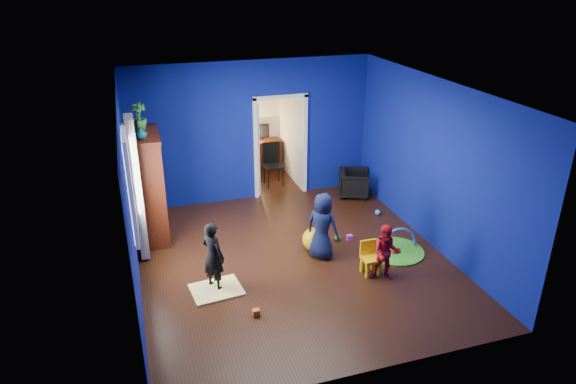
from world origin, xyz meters
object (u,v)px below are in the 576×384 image
object	(u,v)px
tv_armoire	(147,187)
play_mat	(395,251)
folding_chair	(273,165)
child_navy	(322,226)
crt_tv	(149,185)
study_desk	(263,155)
toddler_red	(386,253)
vase	(141,133)
armchair	(354,183)
kid_chair	(371,260)
child_black	(213,256)
hopper_ball	(314,239)

from	to	relation	value
tv_armoire	play_mat	bearing A→B (deg)	-24.95
tv_armoire	folding_chair	bearing A→B (deg)	31.46
tv_armoire	child_navy	bearing A→B (deg)	-30.71
crt_tv	study_desk	size ratio (longest dim) A/B	0.80
toddler_red	play_mat	distance (m)	1.01
play_mat	vase	bearing A→B (deg)	158.71
armchair	tv_armoire	size ratio (longest dim) A/B	0.32
play_mat	study_desk	distance (m)	4.69
toddler_red	study_desk	bearing A→B (deg)	118.46
tv_armoire	play_mat	size ratio (longest dim) A/B	1.98
child_navy	crt_tv	xyz separation A→B (m)	(-2.66, 1.60, 0.44)
armchair	kid_chair	size ratio (longest dim) A/B	1.27
toddler_red	kid_chair	size ratio (longest dim) A/B	1.87
tv_armoire	play_mat	world-z (taller)	tv_armoire
child_black	study_desk	bearing A→B (deg)	-59.00
kid_chair	vase	bearing A→B (deg)	148.03
tv_armoire	study_desk	size ratio (longest dim) A/B	2.23
vase	folding_chair	distance (m)	3.80
kid_chair	folding_chair	world-z (taller)	folding_chair
vase	armchair	bearing A→B (deg)	11.64
hopper_ball	folding_chair	bearing A→B (deg)	87.13
child_navy	vase	world-z (taller)	vase
child_black	hopper_ball	world-z (taller)	child_black
armchair	folding_chair	world-z (taller)	folding_chair
crt_tv	play_mat	world-z (taller)	crt_tv
child_navy	toddler_red	size ratio (longest dim) A/B	1.24
armchair	study_desk	world-z (taller)	study_desk
vase	crt_tv	distance (m)	1.08
child_navy	kid_chair	bearing A→B (deg)	173.44
tv_armoire	hopper_ball	distance (m)	3.07
tv_armoire	child_black	bearing A→B (deg)	-67.88
child_navy	vase	distance (m)	3.34
tv_armoire	crt_tv	distance (m)	0.06
hopper_ball	play_mat	world-z (taller)	hopper_ball
armchair	play_mat	distance (m)	2.46
study_desk	crt_tv	bearing A→B (deg)	-135.92
play_mat	study_desk	xyz separation A→B (m)	(-1.17, 4.52, 0.36)
hopper_ball	crt_tv	bearing A→B (deg)	152.59
child_black	study_desk	distance (m)	5.06
vase	folding_chair	xyz separation A→B (m)	(2.80, 2.01, -1.60)
toddler_red	hopper_ball	xyz separation A→B (m)	(-0.75, 1.19, -0.26)
child_navy	tv_armoire	world-z (taller)	tv_armoire
child_black	play_mat	bearing A→B (deg)	-123.46
crt_tv	play_mat	size ratio (longest dim) A/B	0.71
study_desk	vase	bearing A→B (deg)	-133.29
hopper_ball	play_mat	distance (m)	1.43
play_mat	child_navy	bearing A→B (deg)	169.07
vase	study_desk	bearing A→B (deg)	46.71
toddler_red	vase	world-z (taller)	vase
study_desk	folding_chair	size ratio (longest dim) A/B	0.96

